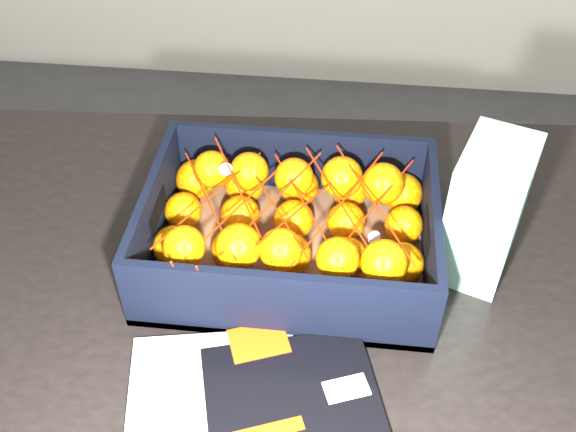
# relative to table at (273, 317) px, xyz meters

# --- Properties ---
(table) EXTENTS (1.25, 0.87, 0.75)m
(table) POSITION_rel_table_xyz_m (0.00, 0.00, 0.00)
(table) COLOR black
(table) RESTS_ON ground
(produce_crate) EXTENTS (0.41, 0.31, 0.12)m
(produce_crate) POSITION_rel_table_xyz_m (0.02, 0.04, 0.14)
(produce_crate) COLOR brown
(produce_crate) RESTS_ON table
(clementine_heap) EXTENTS (0.39, 0.29, 0.11)m
(clementine_heap) POSITION_rel_table_xyz_m (0.02, 0.04, 0.16)
(clementine_heap) COLOR orange
(clementine_heap) RESTS_ON produce_crate
(mesh_net) EXTENTS (0.35, 0.27, 0.09)m
(mesh_net) POSITION_rel_table_xyz_m (0.01, 0.03, 0.21)
(mesh_net) COLOR red
(mesh_net) RESTS_ON clementine_heap
(retail_carton) EXTENTS (0.13, 0.16, 0.20)m
(retail_carton) POSITION_rel_table_xyz_m (0.30, 0.06, 0.20)
(retail_carton) COLOR white
(retail_carton) RESTS_ON table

